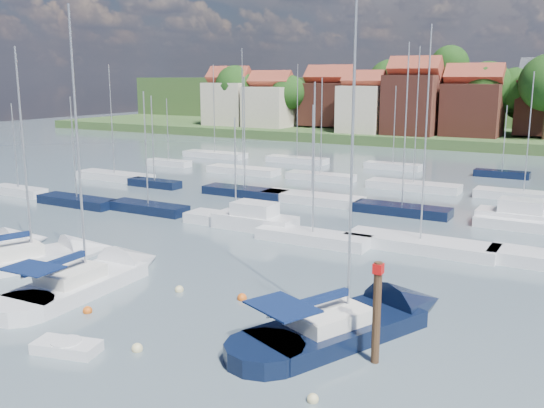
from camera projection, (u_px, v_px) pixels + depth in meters
The scene contains 14 objects.
ground at pixel (395, 195), 64.15m from camera, with size 260.00×260.00×0.00m, color #485A62.
sailboat_left at pixel (45, 258), 40.62m from camera, with size 6.68×11.63×15.36m.
sailboat_centre at pixel (101, 277), 36.72m from camera, with size 3.97×13.12×17.58m.
sailboat_navy at pixel (367, 321), 30.18m from camera, with size 8.87×14.07×18.96m.
tender at pixel (67, 347), 27.44m from camera, with size 3.25×2.08×0.65m.
timber_piling at pixel (376, 332), 26.24m from camera, with size 0.40×0.40×6.83m.
buoy_c at pixel (36, 307), 32.83m from camera, with size 0.42×0.42×0.42m, color #D85914.
buoy_d at pixel (137, 351), 27.64m from camera, with size 0.52×0.52×0.52m, color beige.
buoy_e at pixel (242, 300), 33.96m from camera, with size 0.55×0.55×0.55m, color #D85914.
buoy_f at pixel (313, 402), 23.31m from camera, with size 0.47×0.47×0.47m, color beige.
buoy_g at pixel (88, 313), 32.11m from camera, with size 0.51×0.51×0.51m, color #D85914.
buoy_h at pixel (179, 291), 35.28m from camera, with size 0.51×0.51×0.51m, color beige.
marina_field at pixel (398, 201), 59.01m from camera, with size 79.62×41.41×15.93m.
far_shore_town at pixel (532, 110), 140.98m from camera, with size 212.46×90.00×22.27m.
Camera 1 is at (19.71, -21.22, 12.26)m, focal length 40.00 mm.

